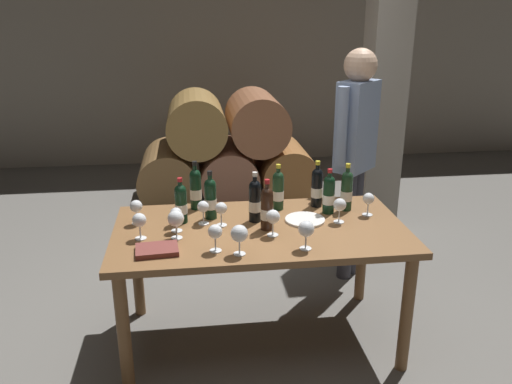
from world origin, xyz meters
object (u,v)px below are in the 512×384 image
Objects in this scene: wine_bottle_0 at (267,208)px; wine_glass_11 at (273,218)px; wine_bottle_7 at (255,200)px; wine_bottle_6 at (347,190)px; wine_bottle_1 at (278,190)px; wine_bottle_3 at (196,189)px; wine_bottle_8 at (181,203)px; wine_glass_6 at (203,208)px; wine_glass_7 at (340,206)px; wine_glass_5 at (215,233)px; wine_bottle_4 at (329,194)px; wine_glass_3 at (176,215)px; sommelier_presenting at (355,144)px; wine_glass_0 at (368,200)px; wine_glass_1 at (221,209)px; serving_plate at (305,220)px; wine_glass_10 at (176,219)px; wine_glass_2 at (139,221)px; wine_bottle_5 at (317,187)px; wine_glass_8 at (136,207)px; wine_bottle_2 at (210,198)px; wine_glass_4 at (239,234)px; dining_table at (260,242)px; wine_glass_9 at (306,230)px; tasting_notebook at (157,250)px.

wine_glass_11 is (0.02, -0.09, -0.02)m from wine_bottle_0.
wine_bottle_0 is 0.14m from wine_bottle_7.
wine_bottle_1 is at bearing 170.71° from wine_bottle_6.
wine_bottle_8 is (-0.09, -0.22, -0.01)m from wine_bottle_3.
wine_glass_7 is (0.80, -0.08, 0.00)m from wine_glass_6.
wine_glass_6 is (-0.05, 0.38, -0.00)m from wine_glass_5.
wine_bottle_4 is 0.91m from wine_bottle_8.
sommelier_presenting is at bearing 30.14° from wine_glass_3.
wine_glass_7 is at bearing -157.16° from wine_glass_0.
wine_glass_1 is at bearing -64.86° from wine_bottle_3.
wine_glass_0 is at bearing 3.00° from wine_glass_1.
serving_plate is at bearing 0.86° from wine_glass_1.
wine_glass_0 and wine_glass_1 have the same top height.
wine_glass_10 is at bearing -164.03° from wine_bottle_6.
wine_bottle_7 is 0.68m from wine_glass_2.
wine_bottle_8 is at bearing -177.65° from wine_bottle_4.
wine_glass_3 is at bearing -175.79° from serving_plate.
wine_bottle_0 is 1.00× the size of wine_bottle_5.
wine_bottle_8 reaches higher than wine_glass_10.
wine_bottle_6 reaches higher than wine_bottle_8.
wine_glass_8 is at bearing 166.89° from wine_bottle_0.
wine_bottle_2 is 0.19m from wine_bottle_3.
wine_glass_11 is at bearing -27.00° from wine_bottle_8.
wine_bottle_7 reaches higher than wine_glass_3.
wine_glass_5 is at bearing 155.87° from wine_glass_4.
wine_glass_0 reaches higher than serving_plate.
wine_bottle_2 is 0.34m from wine_glass_10.
wine_bottle_5 is at bearing 25.00° from wine_bottle_7.
wine_bottle_2 is 0.46m from wine_glass_5.
wine_bottle_2 reaches higher than wine_bottle_8.
wine_bottle_7 is (-0.17, -0.18, 0.00)m from wine_bottle_1.
wine_glass_11 is at bearing -162.00° from wine_glass_7.
wine_bottle_4 is at bearing 2.35° from wine_bottle_8.
wine_glass_5 is at bearing -134.89° from dining_table.
wine_bottle_5 is 2.10× the size of wine_glass_6.
wine_glass_0 is 1.40m from wine_glass_8.
wine_bottle_5 is at bearing 71.44° from wine_glass_9.
wine_glass_8 is (-0.56, 0.48, -0.01)m from wine_glass_4.
wine_glass_6 is 0.44m from tasting_notebook.
wine_glass_1 is (-0.37, -0.22, -0.02)m from wine_bottle_1.
wine_bottle_3 is 0.37m from wine_glass_3.
wine_glass_0 is (1.14, -0.04, -0.02)m from wine_bottle_8.
serving_plate is (-0.30, -0.15, -0.12)m from wine_bottle_6.
wine_bottle_8 is 0.31m from wine_glass_2.
wine_glass_1 is 0.97× the size of wine_glass_5.
wine_glass_4 is (0.30, -0.47, -0.01)m from wine_bottle_8.
wine_bottle_0 is 0.36m from wine_glass_4.
wine_bottle_3 is 1.89× the size of wine_glass_10.
wine_glass_2 is at bearing -126.54° from wine_bottle_3.
wine_glass_3 is 0.94× the size of wine_glass_11.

